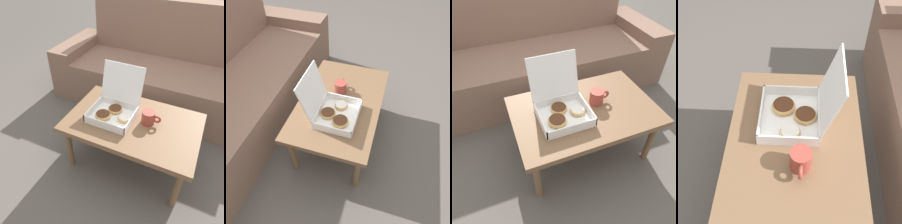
{
  "view_description": "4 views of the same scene",
  "coord_description": "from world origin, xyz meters",
  "views": [
    {
      "loc": [
        0.37,
        -1.25,
        1.44
      ],
      "look_at": [
        -0.15,
        -0.16,
        0.47
      ],
      "focal_mm": 35.0,
      "sensor_mm": 36.0,
      "label": 1
    },
    {
      "loc": [
        -1.12,
        -0.45,
        1.59
      ],
      "look_at": [
        -0.15,
        -0.16,
        0.47
      ],
      "focal_mm": 35.0,
      "sensor_mm": 36.0,
      "label": 2
    },
    {
      "loc": [
        -0.5,
        -1.05,
        1.38
      ],
      "look_at": [
        -0.15,
        -0.16,
        0.47
      ],
      "focal_mm": 35.0,
      "sensor_mm": 36.0,
      "label": 3
    },
    {
      "loc": [
        0.78,
        -0.11,
        1.55
      ],
      "look_at": [
        -0.15,
        -0.16,
        0.47
      ],
      "focal_mm": 50.0,
      "sensor_mm": 36.0,
      "label": 4
    }
  ],
  "objects": [
    {
      "name": "coffee_table",
      "position": [
        0.0,
        -0.13,
        0.37
      ],
      "size": [
        0.93,
        0.61,
        0.42
      ],
      "color": "brown",
      "rests_on": "ground_plane"
    },
    {
      "name": "pastry_box",
      "position": [
        -0.15,
        -0.12,
        0.48
      ],
      "size": [
        0.31,
        0.36,
        0.33
      ],
      "color": "white",
      "rests_on": "coffee_table"
    },
    {
      "name": "coffee_mug",
      "position": [
        0.1,
        -0.1,
        0.47
      ],
      "size": [
        0.14,
        0.09,
        0.1
      ],
      "color": "#993D33",
      "rests_on": "coffee_table"
    },
    {
      "name": "ground_plane",
      "position": [
        0.0,
        0.0,
        0.0
      ],
      "size": [
        12.0,
        12.0,
        0.0
      ],
      "primitive_type": "plane",
      "color": "#514C47"
    }
  ]
}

